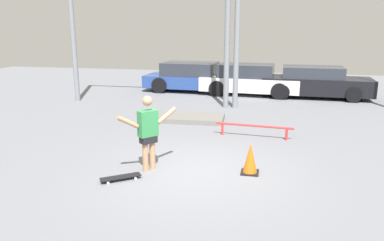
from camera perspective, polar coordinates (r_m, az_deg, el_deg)
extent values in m
plane|color=slate|center=(8.07, 0.57, -7.68)|extent=(36.00, 36.00, 0.00)
cylinder|color=tan|center=(8.01, -7.13, -5.07)|extent=(0.12, 0.12, 0.76)
cylinder|color=tan|center=(8.09, -6.08, -4.84)|extent=(0.12, 0.12, 0.76)
cube|color=black|center=(7.95, -6.66, -2.80)|extent=(0.37, 0.38, 0.17)
cube|color=#338C4C|center=(7.86, -6.73, -0.44)|extent=(0.42, 0.44, 0.55)
sphere|color=tan|center=(7.75, -6.84, 2.98)|extent=(0.21, 0.21, 0.21)
cylinder|color=tan|center=(7.61, -9.78, -0.22)|extent=(0.39, 0.43, 0.33)
cylinder|color=tan|center=(8.07, -3.90, 0.77)|extent=(0.39, 0.43, 0.33)
cube|color=black|center=(7.72, -10.82, -8.44)|extent=(0.78, 0.65, 0.01)
cylinder|color=silver|center=(7.89, -9.03, -8.17)|extent=(0.06, 0.06, 0.05)
cylinder|color=silver|center=(7.70, -8.60, -8.74)|extent=(0.06, 0.06, 0.05)
cylinder|color=silver|center=(7.78, -13.00, -8.70)|extent=(0.06, 0.06, 0.05)
cylinder|color=silver|center=(7.59, -12.66, -9.29)|extent=(0.06, 0.06, 0.05)
cube|color=slate|center=(12.29, -0.80, 0.40)|extent=(2.48, 1.33, 0.16)
cylinder|color=red|center=(10.47, 9.42, -0.79)|extent=(2.16, 0.26, 0.06)
cylinder|color=red|center=(10.67, 4.66, -1.29)|extent=(0.07, 0.07, 0.33)
cylinder|color=red|center=(10.44, 14.21, -2.04)|extent=(0.07, 0.07, 0.33)
cylinder|color=gray|center=(15.94, -17.84, 14.41)|extent=(0.20, 0.20, 6.50)
cylinder|color=gray|center=(13.95, 6.93, 15.09)|extent=(0.20, 0.20, 6.50)
cylinder|color=gray|center=(13.99, 5.44, 15.12)|extent=(0.20, 0.20, 6.50)
cube|color=#284793|center=(17.79, 0.26, 6.02)|extent=(4.60, 2.07, 0.56)
cube|color=#2D333D|center=(17.76, -0.31, 7.89)|extent=(2.57, 1.82, 0.60)
cylinder|color=black|center=(18.38, 5.23, 5.84)|extent=(0.72, 0.26, 0.71)
cylinder|color=black|center=(16.63, 4.14, 4.98)|extent=(0.72, 0.26, 0.71)
cylinder|color=black|center=(19.06, -3.14, 6.17)|extent=(0.72, 0.26, 0.71)
cylinder|color=black|center=(17.37, -4.99, 5.36)|extent=(0.72, 0.26, 0.71)
cube|color=white|center=(17.08, 8.79, 5.57)|extent=(4.42, 1.92, 0.61)
cube|color=#2D333D|center=(17.02, 8.28, 7.56)|extent=(2.47, 1.67, 0.57)
cylinder|color=black|center=(17.80, 13.39, 5.20)|extent=(0.70, 0.26, 0.69)
cylinder|color=black|center=(16.20, 13.14, 4.36)|extent=(0.70, 0.26, 0.69)
cylinder|color=black|center=(18.10, 4.85, 5.68)|extent=(0.70, 0.26, 0.69)
cylinder|color=black|center=(16.52, 3.79, 4.88)|extent=(0.70, 0.26, 0.69)
cube|color=black|center=(17.06, 18.39, 5.08)|extent=(4.58, 1.82, 0.69)
cube|color=#2D333D|center=(16.97, 17.93, 7.05)|extent=(2.54, 1.62, 0.47)
cylinder|color=black|center=(18.06, 22.60, 4.52)|extent=(0.63, 0.24, 0.62)
cylinder|color=black|center=(16.46, 23.40, 3.59)|extent=(0.63, 0.24, 0.62)
cylinder|color=black|center=(17.85, 13.65, 5.10)|extent=(0.63, 0.24, 0.62)
cylinder|color=black|center=(16.23, 13.58, 4.23)|extent=(0.63, 0.24, 0.62)
cube|color=black|center=(8.05, 8.79, -7.81)|extent=(0.37, 0.37, 0.03)
cone|color=orange|center=(7.93, 8.88, -5.61)|extent=(0.30, 0.30, 0.63)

